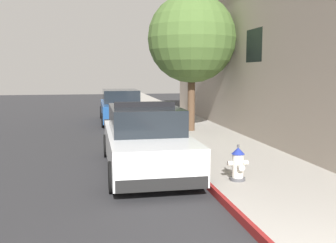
# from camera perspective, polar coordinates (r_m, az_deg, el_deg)

# --- Properties ---
(ground_plane) EXTENTS (31.84, 60.00, 0.20)m
(ground_plane) POSITION_cam_1_polar(r_m,az_deg,el_deg) (13.76, -19.88, -3.68)
(ground_plane) COLOR #2B2B2D
(sidewalk_pavement) EXTENTS (2.96, 60.00, 0.15)m
(sidewalk_pavement) POSITION_cam_1_polar(r_m,az_deg,el_deg) (14.07, 4.99, -2.31)
(sidewalk_pavement) COLOR #9E9991
(sidewalk_pavement) RESTS_ON ground
(curb_painted_edge) EXTENTS (0.08, 60.00, 0.15)m
(curb_painted_edge) POSITION_cam_1_polar(r_m,az_deg,el_deg) (13.74, -1.12, -2.52)
(curb_painted_edge) COLOR maroon
(curb_painted_edge) RESTS_ON ground
(police_cruiser) EXTENTS (1.94, 4.84, 1.68)m
(police_cruiser) POSITION_cam_1_polar(r_m,az_deg,el_deg) (9.60, -3.35, -2.72)
(police_cruiser) COLOR white
(police_cruiser) RESTS_ON ground
(parked_car_silver_ahead) EXTENTS (1.94, 4.84, 1.56)m
(parked_car_silver_ahead) POSITION_cam_1_polar(r_m,az_deg,el_deg) (18.92, -6.92, 2.15)
(parked_car_silver_ahead) COLOR navy
(parked_car_silver_ahead) RESTS_ON ground
(fire_hydrant) EXTENTS (0.44, 0.40, 0.76)m
(fire_hydrant) POSITION_cam_1_polar(r_m,az_deg,el_deg) (8.30, 10.20, -6.14)
(fire_hydrant) COLOR #4C4C51
(fire_hydrant) RESTS_ON sidewalk_pavement
(street_tree) EXTENTS (3.35, 3.35, 5.20)m
(street_tree) POSITION_cam_1_polar(r_m,az_deg,el_deg) (15.07, 3.49, 12.01)
(street_tree) COLOR brown
(street_tree) RESTS_ON sidewalk_pavement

